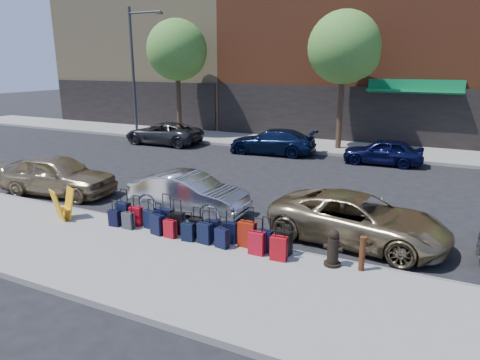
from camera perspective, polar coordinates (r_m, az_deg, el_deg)
The scene contains 38 objects.
ground at distance 15.89m, azimuth 3.14°, elevation -1.96°, with size 120.00×120.00×0.00m, color black.
sidewalk_near at distance 10.58m, azimuth -10.92°, elevation -10.97°, with size 60.00×4.00×0.15m, color gray.
sidewalk_far at distance 25.14m, azimuth 12.06°, elevation 4.34°, with size 60.00×4.00×0.15m, color gray.
curb_near at distance 12.10m, azimuth -5.19°, elevation -7.28°, with size 60.00×0.08×0.15m, color gray.
curb_far at distance 23.22m, azimuth 10.83°, elevation 3.52°, with size 60.00×0.08×0.15m, color gray.
building_left at distance 38.87m, azimuth -8.93°, elevation 19.96°, with size 15.00×12.12×16.00m.
tree_left at distance 28.28m, azimuth -8.16°, elevation 16.58°, with size 3.80×3.80×7.27m.
tree_center at distance 24.09m, azimuth 14.03°, elevation 16.54°, with size 3.80×3.80×7.27m.
streetlight at distance 29.45m, azimuth -13.81°, elevation 14.79°, with size 2.59×0.18×8.00m.
suitcase_front_0 at distance 13.05m, azimuth -15.30°, elevation -4.20°, with size 0.43×0.24×1.02m.
suitcase_front_1 at distance 12.79m, azimuth -13.68°, elevation -4.69°, with size 0.39×0.23×0.90m.
suitcase_front_2 at distance 12.47m, azimuth -11.87°, elevation -5.15°, with size 0.37×0.22×0.86m.
suitcase_front_3 at distance 12.17m, azimuth -9.86°, elevation -5.23°, with size 0.45×0.25×1.08m.
suitcase_front_4 at distance 11.97m, azimuth -8.43°, elevation -5.66°, with size 0.44×0.29×0.98m.
suitcase_front_5 at distance 11.65m, azimuth -5.85°, elevation -6.37°, with size 0.37×0.22×0.86m.
suitcase_front_6 at distance 11.49m, azimuth -3.75°, elevation -6.63°, with size 0.38×0.24×0.87m.
suitcase_front_7 at distance 11.26m, azimuth -1.40°, elevation -7.00°, with size 0.39×0.24×0.90m.
suitcase_front_8 at distance 11.01m, azimuth 0.97°, elevation -7.24°, with size 0.45×0.25×1.08m.
suitcase_front_9 at distance 10.79m, azimuth 3.36°, elevation -8.06°, with size 0.40×0.25×0.90m.
suitcase_front_10 at distance 10.68m, azimuth 5.85°, elevation -8.25°, with size 0.43×0.28×0.97m.
suitcase_back_0 at distance 12.91m, azimuth -16.39°, elevation -4.88°, with size 0.34×0.21×0.77m.
suitcase_back_1 at distance 12.60m, azimuth -14.69°, elevation -5.24°, with size 0.33×0.19×0.77m.
suitcase_back_3 at distance 12.01m, azimuth -10.96°, elevation -5.85°, with size 0.42×0.29×0.90m.
suitcase_back_4 at distance 11.76m, azimuth -9.31°, elevation -6.43°, with size 0.34×0.20×0.79m.
suitcase_back_5 at distance 11.47m, azimuth -6.96°, elevation -6.88°, with size 0.35×0.23×0.79m.
suitcase_back_6 at distance 11.27m, azimuth -4.71°, elevation -7.07°, with size 0.39×0.25×0.89m.
suitcase_back_7 at distance 10.99m, azimuth -2.42°, elevation -7.73°, with size 0.38×0.26×0.82m.
suitcase_back_9 at distance 10.62m, azimuth 2.25°, elevation -8.39°, with size 0.39×0.23×0.93m.
suitcase_back_10 at distance 10.36m, azimuth 5.20°, elevation -9.05°, with size 0.42×0.26×0.95m.
fire_hydrant at distance 10.24m, azimuth 12.31°, elevation -8.98°, with size 0.45×0.40×0.88m.
bollard at distance 10.16m, azimuth 15.99°, elevation -9.36°, with size 0.15×0.15×0.82m.
display_rack at distance 13.89m, azimuth -22.53°, elevation -3.04°, with size 0.71×0.74×0.94m.
car_near_0 at distance 17.09m, azimuth -23.15°, elevation 0.64°, with size 1.76×4.39×1.49m, color #95805B.
car_near_1 at distance 13.92m, azimuth -6.82°, elevation -1.76°, with size 1.37×3.94×1.30m, color silver.
car_near_2 at distance 11.97m, azimuth 15.48°, elevation -5.06°, with size 2.18×4.73×1.32m, color #9C885F.
car_far_0 at distance 26.20m, azimuth -10.19°, elevation 6.17°, with size 2.19×4.74×1.32m, color #343437.
car_far_1 at distance 22.97m, azimuth 4.32°, elevation 5.14°, with size 1.88×4.63×1.34m, color #0B1633.
car_far_2 at distance 21.58m, azimuth 18.52°, elevation 3.60°, with size 1.48×3.68×1.25m, color #0C0F34.
Camera 1 is at (5.83, -14.01, 4.71)m, focal length 32.00 mm.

